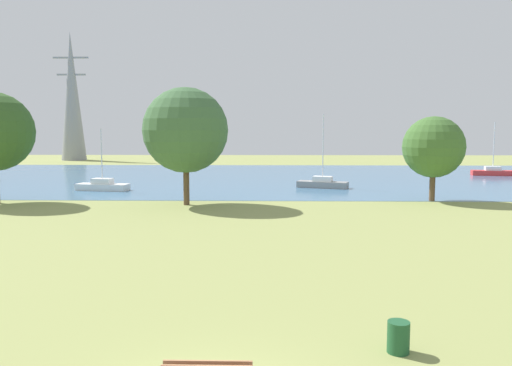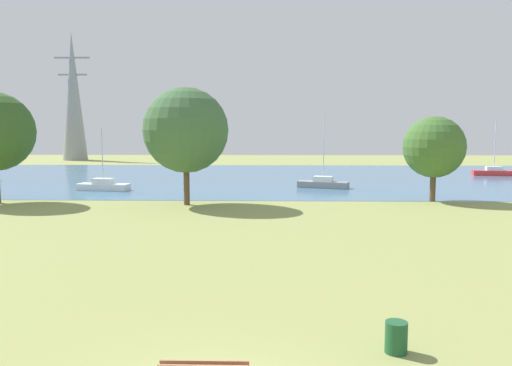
{
  "view_description": "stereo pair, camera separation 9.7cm",
  "coord_description": "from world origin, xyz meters",
  "views": [
    {
      "loc": [
        1.19,
        -9.66,
        5.6
      ],
      "look_at": [
        0.48,
        21.63,
        2.31
      ],
      "focal_mm": 35.84,
      "sensor_mm": 36.0,
      "label": 1
    },
    {
      "loc": [
        1.29,
        -9.66,
        5.6
      ],
      "look_at": [
        0.48,
        21.63,
        2.31
      ],
      "focal_mm": 35.84,
      "sensor_mm": 36.0,
      "label": 2
    }
  ],
  "objects": [
    {
      "name": "electricity_pylon",
      "position": [
        -34.2,
        82.97,
        11.52
      ],
      "size": [
        6.4,
        4.4,
        23.02
      ],
      "color": "gray",
      "rests_on": "ground"
    },
    {
      "name": "sailboat_white",
      "position": [
        -13.97,
        36.62,
        0.45
      ],
      "size": [
        4.98,
        2.28,
        5.65
      ],
      "color": "white",
      "rests_on": "water_surface"
    },
    {
      "name": "sailboat_gray",
      "position": [
        6.48,
        39.2,
        0.46
      ],
      "size": [
        5.02,
        3.04,
        7.01
      ],
      "color": "gray",
      "rests_on": "water_surface"
    },
    {
      "name": "sailboat_red",
      "position": [
        28.61,
        52.89,
        0.46
      ],
      "size": [
        4.99,
        2.32,
        6.47
      ],
      "color": "red",
      "rests_on": "water_surface"
    },
    {
      "name": "tree_east_near",
      "position": [
        -4.84,
        27.87,
        5.53
      ],
      "size": [
        6.28,
        6.28,
        8.68
      ],
      "color": "brown",
      "rests_on": "ground"
    },
    {
      "name": "litter_bin",
      "position": [
        4.49,
        2.77,
        0.4
      ],
      "size": [
        0.56,
        0.56,
        0.8
      ],
      "primitive_type": "cylinder",
      "color": "#1E512D",
      "rests_on": "ground"
    },
    {
      "name": "ground_plane",
      "position": [
        0.0,
        22.0,
        0.0
      ],
      "size": [
        160.0,
        160.0,
        0.0
      ],
      "primitive_type": "plane",
      "color": "#8C9351"
    },
    {
      "name": "tree_west_far",
      "position": [
        14.06,
        30.22,
        4.22
      ],
      "size": [
        4.76,
        4.76,
        6.62
      ],
      "color": "brown",
      "rests_on": "ground"
    },
    {
      "name": "water_surface",
      "position": [
        0.0,
        50.0,
        0.01
      ],
      "size": [
        140.0,
        40.0,
        0.02
      ],
      "primitive_type": "cube",
      "color": "teal",
      "rests_on": "ground"
    }
  ]
}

